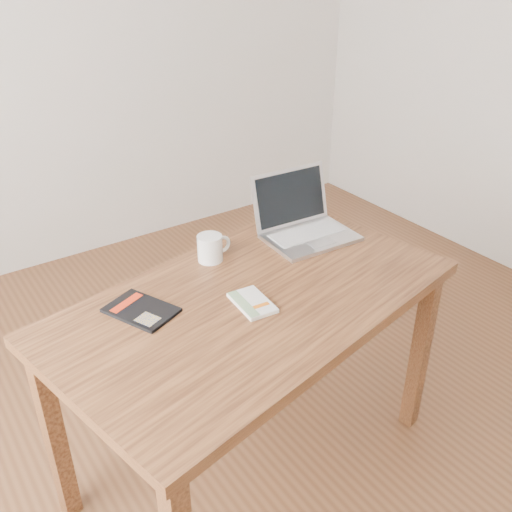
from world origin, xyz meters
TOP-DOWN VIEW (x-y plane):
  - room at (-0.07, 0.00)m, footprint 4.04×4.04m
  - desk at (-0.08, 0.03)m, footprint 1.41×0.98m
  - white_guidebook at (-0.12, -0.01)m, footprint 0.11×0.17m
  - black_guidebook at (-0.41, 0.15)m, footprint 0.21×0.24m
  - laptop at (0.31, 0.28)m, footprint 0.34×0.30m
  - coffee_mug at (-0.08, 0.31)m, footprint 0.13×0.09m

SIDE VIEW (x-z plane):
  - desk at x=-0.08m, z-range 0.29..1.04m
  - black_guidebook at x=-0.41m, z-range 0.75..0.76m
  - white_guidebook at x=-0.12m, z-range 0.75..0.76m
  - laptop at x=0.31m, z-range 0.69..0.91m
  - coffee_mug at x=-0.08m, z-range 0.75..0.85m
  - room at x=-0.07m, z-range 0.01..2.71m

